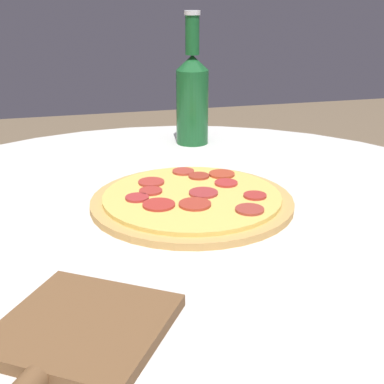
# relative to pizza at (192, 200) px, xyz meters

# --- Properties ---
(table) EXTENTS (1.04, 1.04, 0.73)m
(table) POSITION_rel_pizza_xyz_m (-0.05, 0.02, -0.21)
(table) COLOR silver
(table) RESTS_ON ground_plane
(pizza) EXTENTS (0.29, 0.29, 0.02)m
(pizza) POSITION_rel_pizza_xyz_m (0.00, 0.00, 0.00)
(pizza) COLOR tan
(pizza) RESTS_ON table
(beer_bottle) EXTENTS (0.06, 0.06, 0.25)m
(beer_bottle) POSITION_rel_pizza_xyz_m (0.32, -0.08, 0.09)
(beer_bottle) COLOR #195628
(beer_bottle) RESTS_ON table
(pizza_paddle) EXTENTS (0.25, 0.21, 0.02)m
(pizza_paddle) POSITION_rel_pizza_xyz_m (-0.29, 0.18, -0.00)
(pizza_paddle) COLOR brown
(pizza_paddle) RESTS_ON table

